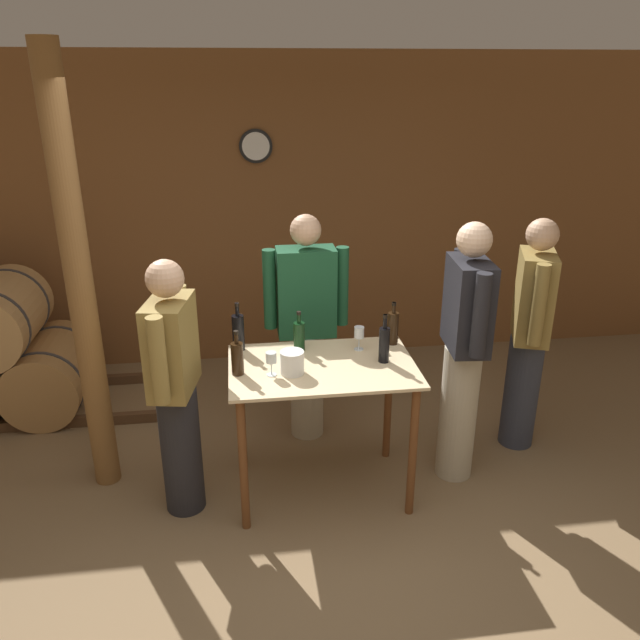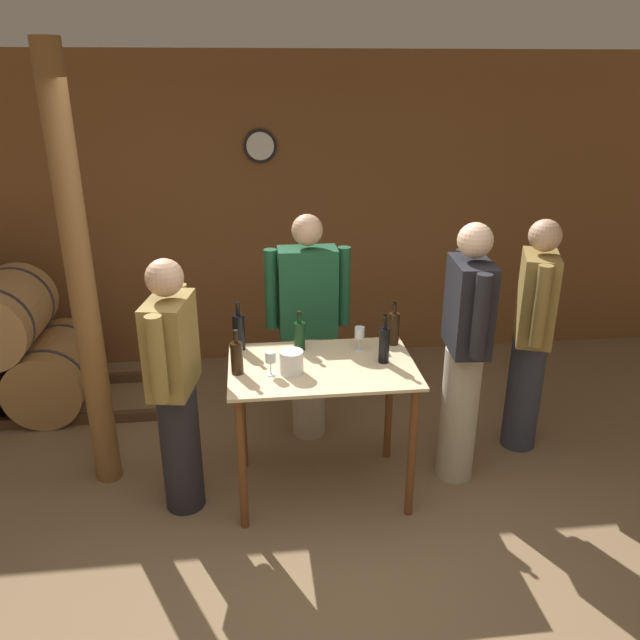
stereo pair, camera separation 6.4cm
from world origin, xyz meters
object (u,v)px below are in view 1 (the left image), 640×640
(wooden_post, at_px, (80,287))
(wine_glass_near_left, at_px, (271,358))
(wine_bottle_far_left, at_px, (237,357))
(wine_bottle_center, at_px, (299,335))
(person_host, at_px, (529,332))
(person_visitor_bearded, at_px, (464,350))
(wine_bottle_right, at_px, (384,343))
(wine_glass_near_center, at_px, (359,333))
(person_visitor_with_scarf, at_px, (306,325))
(person_visitor_near_door, at_px, (175,386))
(wine_bottle_left, at_px, (238,332))
(ice_bucket, at_px, (292,362))
(wine_bottle_far_right, at_px, (393,327))

(wooden_post, xyz_separation_m, wine_glass_near_left, (1.09, -0.39, -0.35))
(wine_bottle_far_left, bearing_deg, wine_bottle_center, 36.29)
(wine_glass_near_left, bearing_deg, person_host, 14.06)
(wooden_post, relative_size, person_visitor_bearded, 1.57)
(wine_glass_near_left, distance_m, person_host, 1.85)
(wine_bottle_right, bearing_deg, person_visitor_bearded, 6.27)
(wine_glass_near_center, height_order, person_visitor_with_scarf, person_visitor_with_scarf)
(wine_glass_near_center, height_order, person_visitor_near_door, person_visitor_near_door)
(wine_glass_near_center, bearing_deg, wine_bottle_far_left, -162.30)
(wooden_post, distance_m, wine_bottle_left, 0.97)
(ice_bucket, bearing_deg, wine_glass_near_center, 31.58)
(wine_bottle_left, distance_m, person_host, 1.97)
(wine_bottle_left, bearing_deg, wooden_post, 179.88)
(person_visitor_near_door, bearing_deg, wine_bottle_center, 21.11)
(wine_bottle_far_right, height_order, person_visitor_bearded, person_visitor_bearded)
(wine_bottle_right, bearing_deg, ice_bucket, -171.81)
(wine_bottle_right, bearing_deg, person_visitor_with_scarf, 119.33)
(wine_bottle_far_left, distance_m, wine_bottle_left, 0.34)
(wine_glass_near_center, xyz_separation_m, person_visitor_with_scarf, (-0.28, 0.50, -0.13))
(wine_bottle_far_right, bearing_deg, wine_glass_near_left, -156.76)
(wine_bottle_far_right, height_order, ice_bucket, wine_bottle_far_right)
(wine_bottle_center, relative_size, person_host, 0.16)
(wooden_post, distance_m, person_host, 2.92)
(wine_glass_near_left, bearing_deg, person_visitor_bearded, 6.90)
(person_visitor_bearded, bearing_deg, wine_bottle_far_left, -175.66)
(wine_bottle_center, relative_size, ice_bucket, 1.86)
(wine_bottle_far_right, distance_m, ice_bucket, 0.76)
(wine_bottle_right, distance_m, wine_glass_near_left, 0.69)
(wine_bottle_center, relative_size, wine_bottle_right, 0.85)
(wine_glass_near_left, distance_m, person_visitor_near_door, 0.58)
(wine_bottle_far_right, distance_m, person_visitor_bearded, 0.46)
(wine_bottle_far_left, xyz_separation_m, wine_bottle_left, (0.01, 0.34, 0.02))
(wine_bottle_left, height_order, ice_bucket, wine_bottle_left)
(wine_bottle_center, xyz_separation_m, person_visitor_near_door, (-0.75, -0.29, -0.15))
(wine_glass_near_left, height_order, person_visitor_near_door, person_visitor_near_door)
(wooden_post, relative_size, wine_bottle_far_right, 9.53)
(wine_bottle_right, height_order, person_visitor_bearded, person_visitor_bearded)
(person_host, relative_size, person_visitor_near_door, 1.04)
(wine_bottle_far_left, relative_size, person_visitor_with_scarf, 0.16)
(wine_bottle_far_right, height_order, wine_glass_near_center, wine_bottle_far_right)
(wine_glass_near_left, bearing_deg, ice_bucket, 3.53)
(ice_bucket, bearing_deg, person_visitor_bearded, 7.27)
(wooden_post, xyz_separation_m, wine_glass_near_center, (1.66, -0.10, -0.35))
(wine_bottle_right, relative_size, person_visitor_bearded, 0.18)
(wine_bottle_far_right, relative_size, ice_bucket, 2.03)
(wine_bottle_far_right, xyz_separation_m, person_visitor_bearded, (0.41, -0.20, -0.09))
(wine_bottle_left, xyz_separation_m, person_visitor_with_scarf, (0.47, 0.40, -0.14))
(person_visitor_with_scarf, bearing_deg, person_host, -12.66)
(wine_glass_near_left, relative_size, person_host, 0.09)
(person_host, bearing_deg, wine_glass_near_left, -165.94)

